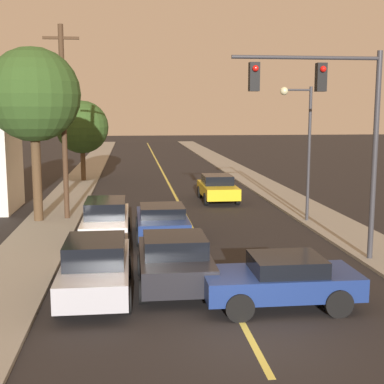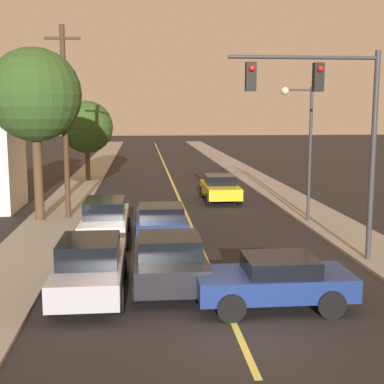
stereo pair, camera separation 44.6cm
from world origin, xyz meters
TOP-DOWN VIEW (x-y plane):
  - ground_plane at (0.00, 0.00)m, footprint 200.00×200.00m
  - road_surface at (0.00, 36.00)m, footprint 10.06×80.00m
  - sidewalk_left at (-6.28, 36.00)m, footprint 2.50×80.00m
  - sidewalk_right at (6.28, 36.00)m, footprint 2.50×80.00m
  - car_near_lane_front at (-1.41, 3.63)m, footprint 2.11×4.04m
  - car_near_lane_second at (-1.41, 9.82)m, footprint 2.09×4.14m
  - car_outer_lane_front at (-3.62, 3.20)m, footprint 1.93×4.73m
  - car_outer_lane_second at (-3.62, 9.51)m, footprint 1.85×5.05m
  - car_far_oncoming at (2.26, 18.41)m, footprint 1.95×4.36m
  - car_crossing_right at (1.24, 1.76)m, footprint 4.03×1.95m
  - traffic_signal_mast at (3.93, 5.57)m, footprint 4.95×0.42m
  - streetlamp_right at (5.02, 12.03)m, footprint 1.48×0.36m
  - utility_pole_left at (-5.63, 13.79)m, footprint 1.60×0.24m
  - tree_left_near at (-6.04, 27.65)m, footprint 3.75×3.75m
  - tree_left_far at (-6.86, 13.35)m, footprint 4.17×4.17m

SIDE VIEW (x-z plane):
  - ground_plane at x=0.00m, z-range 0.00..0.00m
  - road_surface at x=0.00m, z-range 0.00..0.01m
  - sidewalk_left at x=-6.28m, z-range 0.00..0.12m
  - sidewalk_right at x=6.28m, z-range 0.00..0.12m
  - car_near_lane_second at x=-1.41m, z-range 0.04..1.39m
  - car_crossing_right at x=1.24m, z-range 0.05..1.42m
  - car_far_oncoming at x=2.26m, z-range 0.03..1.50m
  - car_near_lane_front at x=-1.41m, z-range 0.02..1.59m
  - car_outer_lane_front at x=-3.62m, z-range 0.01..1.64m
  - car_outer_lane_second at x=-3.62m, z-range -0.01..1.67m
  - tree_left_near at x=-6.04m, z-range 1.08..6.77m
  - streetlamp_right at x=5.02m, z-range 1.03..7.07m
  - utility_pole_left at x=-5.63m, z-range 0.29..9.07m
  - traffic_signal_mast at x=3.93m, z-range 1.58..8.47m
  - tree_left_far at x=-6.86m, z-range 1.88..9.65m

